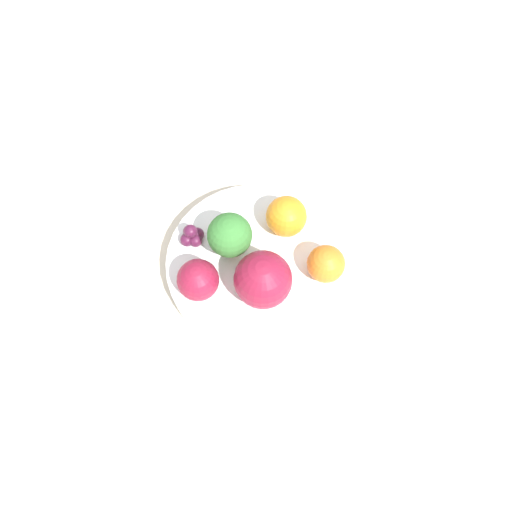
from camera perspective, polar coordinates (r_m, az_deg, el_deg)
The scene contains 9 objects.
ground_plane at distance 0.61m, azimuth 0.00°, elevation -2.39°, with size 6.00×6.00×0.00m, color gray.
table_surface at distance 0.60m, azimuth 0.00°, elevation -2.01°, with size 1.20×1.20×0.02m.
bowl at distance 0.57m, azimuth 0.00°, elevation -1.04°, with size 0.20×0.20×0.03m.
broccoli at distance 0.54m, azimuth -3.02°, elevation 2.34°, with size 0.05×0.05×0.06m.
apple_red at distance 0.52m, azimuth 0.80°, elevation -2.71°, with size 0.06×0.06×0.06m.
apple_green at distance 0.53m, azimuth -6.65°, elevation -2.74°, with size 0.05×0.05×0.05m.
orange_front at distance 0.54m, azimuth 7.99°, elevation -0.90°, with size 0.04×0.04×0.04m.
orange_back at distance 0.56m, azimuth 3.48°, elevation 4.54°, with size 0.05×0.05×0.05m.
grape_cluster at distance 0.57m, azimuth -7.33°, elevation 2.35°, with size 0.03×0.03×0.03m.
Camera 1 is at (0.22, -0.10, 0.56)m, focal length 35.00 mm.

